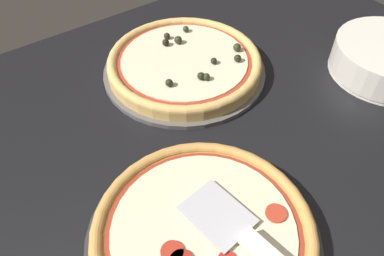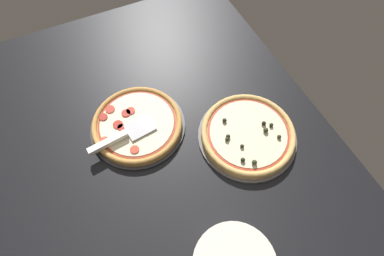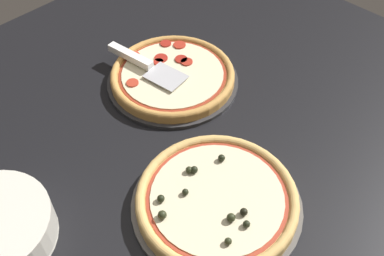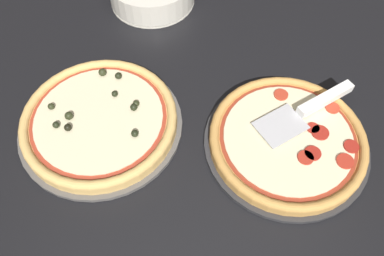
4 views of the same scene
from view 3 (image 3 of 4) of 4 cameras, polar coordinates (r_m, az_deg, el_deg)
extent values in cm
cube|color=black|center=(116.22, -3.70, 2.41)|extent=(150.61, 122.47, 3.60)
cylinder|color=#2D2D30|center=(120.64, -2.45, 6.00)|extent=(34.90, 34.90, 1.00)
cylinder|color=#C68E47|center=(119.69, -2.47, 6.52)|extent=(32.80, 32.80, 1.89)
torus|color=#C68E47|center=(119.08, -2.48, 6.87)|extent=(32.80, 32.80, 1.93)
cylinder|color=maroon|center=(119.03, -2.48, 6.89)|extent=(28.51, 28.51, 0.15)
cylinder|color=beige|center=(118.95, -2.49, 6.94)|extent=(26.90, 26.90, 0.40)
cylinder|color=maroon|center=(123.42, -3.96, 8.85)|extent=(3.64, 3.64, 0.40)
cylinder|color=#AD2D1E|center=(121.92, -0.68, 8.41)|extent=(3.23, 3.23, 0.40)
cylinder|color=maroon|center=(122.82, -1.39, 8.73)|extent=(3.38, 3.38, 0.40)
cylinder|color=#AD2D1E|center=(127.83, -1.60, 10.50)|extent=(3.47, 3.47, 0.40)
cylinder|color=maroon|center=(122.20, -4.28, 8.37)|extent=(2.74, 2.74, 0.40)
cylinder|color=#B73823|center=(125.14, -7.35, 9.16)|extent=(3.04, 3.04, 0.40)
cylinder|color=maroon|center=(128.52, -3.36, 10.67)|extent=(3.12, 3.12, 0.40)
cylinder|color=#B73823|center=(116.45, -7.57, 5.71)|extent=(3.17, 3.17, 0.40)
cylinder|color=#565451|center=(95.03, 3.13, -9.69)|extent=(35.68, 35.68, 1.00)
cylinder|color=#DBAD60|center=(93.69, 3.17, -9.16)|extent=(33.53, 33.53, 2.20)
torus|color=#DBAD60|center=(92.78, 3.20, -8.79)|extent=(33.53, 33.53, 2.05)
cylinder|color=#A33823|center=(92.72, 3.20, -8.76)|extent=(29.15, 29.15, 0.15)
cylinder|color=beige|center=(92.61, 3.21, -8.72)|extent=(27.50, 27.50, 0.40)
sphere|color=black|center=(89.95, 6.60, -10.54)|extent=(1.57, 1.57, 1.57)
sphere|color=#282D19|center=(95.31, -0.37, -5.33)|extent=(1.48, 1.48, 1.48)
sphere|color=#282D19|center=(89.09, -3.80, -10.95)|extent=(1.78, 1.78, 1.78)
sphere|color=black|center=(95.27, 0.28, -5.31)|extent=(1.58, 1.58, 1.58)
sphere|color=black|center=(92.07, -0.86, -8.13)|extent=(1.38, 1.38, 1.38)
sphere|color=black|center=(91.27, -3.98, -8.93)|extent=(1.57, 1.57, 1.57)
sphere|color=black|center=(97.45, 3.77, -3.81)|extent=(1.55, 1.55, 1.55)
sphere|color=black|center=(88.66, 6.93, -12.02)|extent=(1.45, 1.45, 1.45)
sphere|color=#282D19|center=(86.51, 4.61, -14.15)|extent=(1.43, 1.43, 1.43)
sphere|color=#282D19|center=(88.91, 4.99, -11.26)|extent=(1.76, 1.76, 1.76)
cube|color=#B7B7BC|center=(116.78, -3.35, 6.56)|extent=(8.61, 10.70, 0.24)
cube|color=white|center=(122.78, -7.82, 9.05)|extent=(4.02, 14.64, 2.00)
camera|label=1|loc=(1.20, -4.61, 33.83)|focal=35.00mm
camera|label=2|loc=(0.74, -65.04, 41.14)|focal=28.00mm
camera|label=4|loc=(0.97, 31.06, 35.62)|focal=35.00mm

